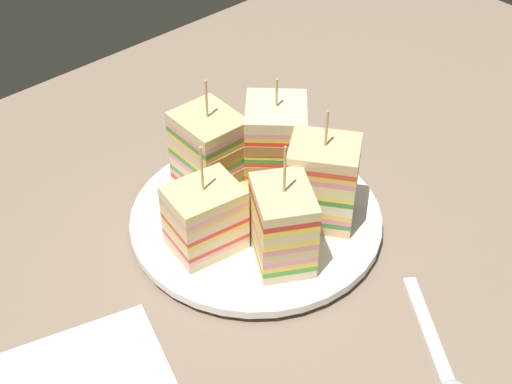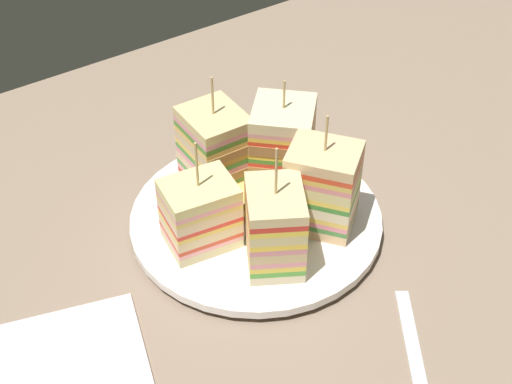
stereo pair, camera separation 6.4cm
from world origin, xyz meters
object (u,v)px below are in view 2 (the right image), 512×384
sandwich_wedge_3 (200,213)px  napkin (63,373)px  chip_pile (251,200)px  plate (256,219)px  sandwich_wedge_1 (282,145)px  sandwich_wedge_0 (322,188)px  sandwich_wedge_2 (215,150)px  sandwich_wedge_4 (275,227)px

sandwich_wedge_3 → napkin: sandwich_wedge_3 is taller
chip_pile → napkin: (23.34, 6.51, -2.54)cm
plate → napkin: plate is taller
sandwich_wedge_1 → sandwich_wedge_0: bearing=36.8°
sandwich_wedge_2 → sandwich_wedge_4: (1.48, 12.22, -0.39)cm
sandwich_wedge_4 → chip_pile: sandwich_wedge_4 is taller
sandwich_wedge_2 → chip_pile: sandwich_wedge_2 is taller
chip_pile → sandwich_wedge_1: bearing=-159.3°
sandwich_wedge_1 → sandwich_wedge_4: size_ratio=0.93×
chip_pile → napkin: bearing=15.6°
plate → sandwich_wedge_4: 7.84cm
sandwich_wedge_4 → napkin: 21.82cm
sandwich_wedge_2 → napkin: 26.12cm
sandwich_wedge_1 → chip_pile: (5.38, 2.03, -3.26)cm
sandwich_wedge_0 → napkin: sandwich_wedge_0 is taller
napkin → sandwich_wedge_4: bearing=178.6°
plate → sandwich_wedge_1: sandwich_wedge_1 is taller
sandwich_wedge_3 → sandwich_wedge_2: bearing=56.2°
sandwich_wedge_4 → napkin: bearing=118.9°
sandwich_wedge_0 → sandwich_wedge_1: bearing=-44.1°
sandwich_wedge_3 → sandwich_wedge_4: (-4.19, 6.04, 0.59)cm
sandwich_wedge_0 → sandwich_wedge_1: 7.58cm
sandwich_wedge_0 → sandwich_wedge_4: (6.61, 1.53, -0.39)cm
chip_pile → plate: bearing=84.6°
sandwich_wedge_0 → sandwich_wedge_2: bearing=-11.1°
sandwich_wedge_0 → sandwich_wedge_1: size_ratio=1.06×
chip_pile → sandwich_wedge_2: bearing=-82.1°
sandwich_wedge_1 → sandwich_wedge_3: sandwich_wedge_1 is taller
sandwich_wedge_0 → sandwich_wedge_3: bearing=30.6°
sandwich_wedge_4 → chip_pile: bearing=12.8°
sandwich_wedge_4 → napkin: (21.14, -0.51, -5.39)cm
sandwich_wedge_2 → napkin: (22.62, 11.70, -5.79)cm
sandwich_wedge_0 → sandwich_wedge_3: 11.74cm
plate → sandwich_wedge_3: (6.29, -0.10, 4.08)cm
sandwich_wedge_2 → sandwich_wedge_4: bearing=-5.0°
plate → sandwich_wedge_4: (2.10, 5.94, 4.67)cm
sandwich_wedge_0 → sandwich_wedge_1: sandwich_wedge_0 is taller
sandwich_wedge_3 → sandwich_wedge_0: bearing=-14.0°
chip_pile → napkin: 24.36cm
plate → sandwich_wedge_2: bearing=-84.3°
sandwich_wedge_0 → sandwich_wedge_3: sandwich_wedge_0 is taller
sandwich_wedge_4 → napkin: size_ratio=0.93×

